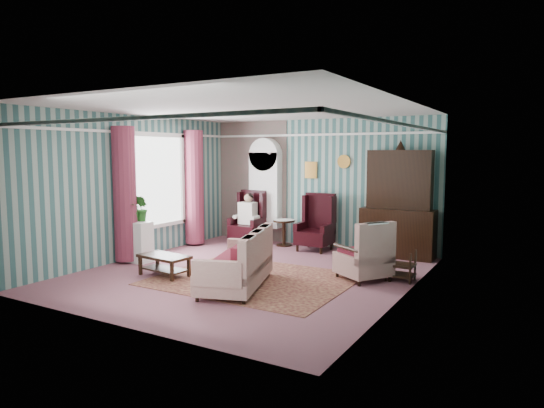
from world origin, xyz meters
The scene contains 17 objects.
floor centered at (0.00, 0.00, 0.00)m, with size 6.00×6.00×0.00m, color #8A505D.
room_shell centered at (-0.62, 0.18, 2.01)m, with size 5.53×6.02×2.91m.
bookcase centered at (-1.35, 2.84, 1.12)m, with size 0.80×0.28×2.24m, color white.
dresser_hutch centered at (1.90, 2.72, 1.18)m, with size 1.50×0.56×2.36m, color black.
wingback_left centered at (-1.60, 2.45, 0.62)m, with size 0.76×0.80×1.25m, color black.
wingback_right centered at (0.15, 2.45, 0.62)m, with size 0.76×0.80×1.25m, color black.
seated_woman centered at (-1.60, 2.45, 0.59)m, with size 0.44×0.40×1.18m, color silver, non-canonical shape.
round_side_table centered at (-0.70, 2.60, 0.30)m, with size 0.50×0.50×0.60m, color black.
nest_table centered at (2.47, 0.90, 0.27)m, with size 0.45×0.38×0.54m, color black.
plant_stand centered at (-2.40, -0.30, 0.40)m, with size 0.55×0.35×0.80m, color silver.
rug centered at (0.30, -0.30, 0.01)m, with size 3.20×2.60×0.01m, color #541C21.
sofa centered at (0.30, -0.84, 0.52)m, with size 1.88×1.00×1.04m, color beige.
floral_armchair centered at (1.90, 0.65, 0.47)m, with size 0.84×0.83×0.94m, color #C0B295.
coffee_table centered at (-1.19, -0.87, 0.19)m, with size 0.92×0.49×0.37m, color black.
potted_plant_a centered at (-2.46, -0.37, 1.03)m, with size 0.41×0.36×0.46m, color #21531A.
potted_plant_b centered at (-2.35, -0.21, 1.05)m, with size 0.28×0.23×0.51m, color #1C5B21.
potted_plant_c centered at (-2.48, -0.26, 1.01)m, with size 0.24×0.24×0.43m, color #1F541A.
Camera 1 is at (4.60, -7.10, 2.16)m, focal length 32.00 mm.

